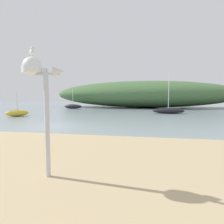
# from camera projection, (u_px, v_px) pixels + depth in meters

# --- Properties ---
(ground_plane) EXTENTS (120.00, 120.00, 0.00)m
(ground_plane) POSITION_uv_depth(u_px,v_px,m) (53.00, 126.00, 14.44)
(ground_plane) COLOR gray
(distant_hill) EXTENTS (37.23, 12.65, 5.39)m
(distant_hill) POSITION_uv_depth(u_px,v_px,m) (144.00, 94.00, 39.79)
(distant_hill) COLOR #476B3D
(distant_hill) RESTS_ON ground
(mast_structure) EXTENTS (1.10, 0.50, 3.00)m
(mast_structure) POSITION_uv_depth(u_px,v_px,m) (38.00, 79.00, 4.78)
(mast_structure) COLOR silver
(mast_structure) RESTS_ON beach_sand
(seagull_on_radar) EXTENTS (0.26, 0.26, 0.22)m
(seagull_on_radar) POSITION_uv_depth(u_px,v_px,m) (32.00, 51.00, 4.74)
(seagull_on_radar) COLOR orange
(seagull_on_radar) RESTS_ON mast_structure
(sailboat_far_right) EXTENTS (3.61, 1.44, 3.61)m
(sailboat_far_right) POSITION_uv_depth(u_px,v_px,m) (73.00, 106.00, 35.80)
(sailboat_far_right) COLOR black
(sailboat_far_right) RESTS_ON ground
(sailboat_outer_mooring) EXTENTS (4.08, 1.32, 5.29)m
(sailboat_outer_mooring) POSITION_uv_depth(u_px,v_px,m) (168.00, 111.00, 25.39)
(sailboat_outer_mooring) COLOR black
(sailboat_outer_mooring) RESTS_ON ground
(sailboat_east_reach) EXTENTS (2.11, 2.62, 2.64)m
(sailboat_east_reach) POSITION_uv_depth(u_px,v_px,m) (17.00, 113.00, 21.84)
(sailboat_east_reach) COLOR gold
(sailboat_east_reach) RESTS_ON ground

